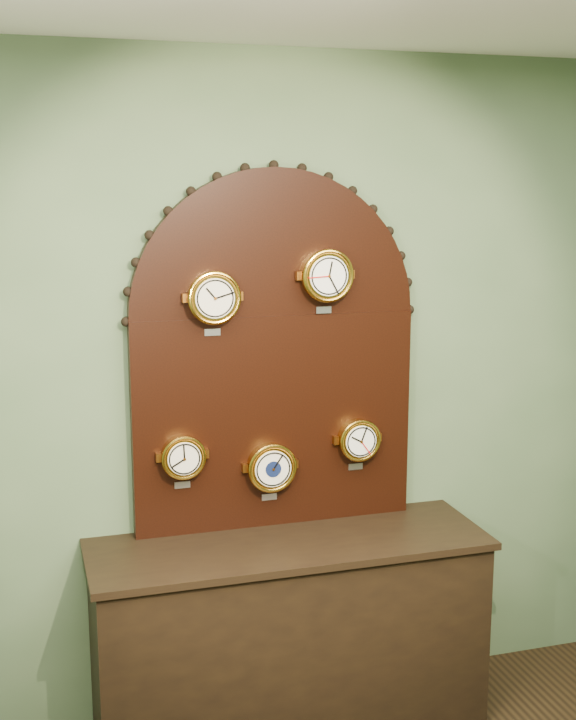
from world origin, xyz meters
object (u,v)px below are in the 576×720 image
object	(u,v)px
shop_counter	(289,638)
display_board	(274,340)
roman_clock	(213,298)
hygrometer	(183,457)
arabic_clock	(327,275)
tide_clock	(358,440)
barometer	(271,467)

from	to	relation	value
shop_counter	display_board	bearing A→B (deg)	90.00
roman_clock	hygrometer	bearing A→B (deg)	179.65
arabic_clock	roman_clock	bearing A→B (deg)	179.98
roman_clock	arabic_clock	world-z (taller)	arabic_clock
arabic_clock	hygrometer	bearing A→B (deg)	179.91
arabic_clock	tide_clock	distance (m)	0.72
barometer	tide_clock	bearing A→B (deg)	0.13
shop_counter	roman_clock	world-z (taller)	roman_clock
shop_counter	tide_clock	bearing A→B (deg)	23.53
display_board	barometer	distance (m)	0.53
roman_clock	shop_counter	bearing A→B (deg)	-29.88
display_board	barometer	world-z (taller)	display_board
display_board	arabic_clock	size ratio (longest dim) A/B	5.65
display_board	barometer	xyz separation A→B (m)	(-0.03, -0.07, -0.52)
shop_counter	tide_clock	world-z (taller)	tide_clock
arabic_clock	tide_clock	bearing A→B (deg)	0.36
roman_clock	barometer	size ratio (longest dim) A/B	1.02
hygrometer	tide_clock	bearing A→B (deg)	-0.00
tide_clock	roman_clock	bearing A→B (deg)	-179.93
display_board	roman_clock	bearing A→B (deg)	-166.09
barometer	tide_clock	distance (m)	0.40
display_board	arabic_clock	distance (m)	0.34
arabic_clock	tide_clock	world-z (taller)	arabic_clock
tide_clock	shop_counter	bearing A→B (deg)	-156.47
display_board	hygrometer	bearing A→B (deg)	-170.79
shop_counter	hygrometer	bearing A→B (deg)	159.04
arabic_clock	hygrometer	xyz separation A→B (m)	(-0.61, 0.00, -0.72)
shop_counter	hygrometer	distance (m)	0.89
roman_clock	arabic_clock	bearing A→B (deg)	-0.02
display_board	hygrometer	world-z (taller)	display_board
roman_clock	display_board	bearing A→B (deg)	13.91
display_board	hygrometer	distance (m)	0.61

